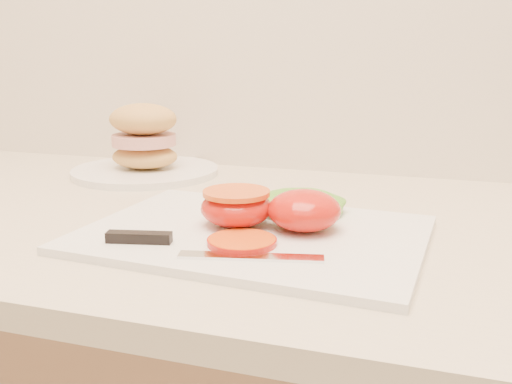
% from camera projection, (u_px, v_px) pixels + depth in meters
% --- Properties ---
extents(cutting_board, '(0.42, 0.31, 0.01)m').
position_uv_depth(cutting_board, '(253.00, 234.00, 0.68)').
color(cutting_board, white).
rests_on(cutting_board, counter).
extents(tomato_half_dome, '(0.09, 0.09, 0.05)m').
position_uv_depth(tomato_half_dome, '(304.00, 210.00, 0.68)').
color(tomato_half_dome, red).
rests_on(tomato_half_dome, cutting_board).
extents(tomato_half_cut, '(0.09, 0.09, 0.04)m').
position_uv_depth(tomato_half_cut, '(236.00, 206.00, 0.70)').
color(tomato_half_cut, red).
rests_on(tomato_half_cut, cutting_board).
extents(tomato_slice_0, '(0.08, 0.08, 0.01)m').
position_uv_depth(tomato_slice_0, '(242.00, 241.00, 0.63)').
color(tomato_slice_0, orange).
rests_on(tomato_slice_0, cutting_board).
extents(lettuce_leaf_0, '(0.14, 0.12, 0.03)m').
position_uv_depth(lettuce_leaf_0, '(302.00, 204.00, 0.75)').
color(lettuce_leaf_0, '#6AB931').
rests_on(lettuce_leaf_0, cutting_board).
extents(knife, '(0.25, 0.05, 0.01)m').
position_uv_depth(knife, '(181.00, 245.00, 0.62)').
color(knife, silver).
rests_on(knife, cutting_board).
extents(sandwich_plate, '(0.26, 0.26, 0.13)m').
position_uv_depth(sandwich_plate, '(144.00, 149.00, 1.03)').
color(sandwich_plate, white).
rests_on(sandwich_plate, counter).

